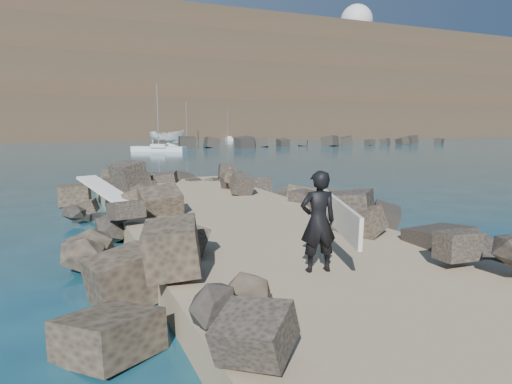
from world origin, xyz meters
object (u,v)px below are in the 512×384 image
radome (356,26)px  sailboat_c (159,149)px  surfboard_resting (104,193)px  surfer_with_board (321,221)px  boat_imported (167,137)px

radome → sailboat_c: bearing=-134.8°
surfboard_resting → radome: 191.03m
surfboard_resting → radome: (113.42, 147.56, 43.05)m
surfboard_resting → surfer_with_board: surfer_with_board is taller
surfboard_resting → radome: size_ratio=0.13×
surfer_with_board → sailboat_c: size_ratio=0.25×
sailboat_c → surfboard_resting: bearing=-103.4°
surfboard_resting → surfer_with_board: 8.87m
sailboat_c → surfer_with_board: bearing=-98.3°
boat_imported → surfer_with_board: size_ratio=3.10×
surfer_with_board → boat_imported: bearing=79.7°
surfer_with_board → sailboat_c: (7.59, 52.31, -1.15)m
boat_imported → radome: 132.14m
surfer_with_board → sailboat_c: 52.87m
surfboard_resting → radome: bearing=31.6°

